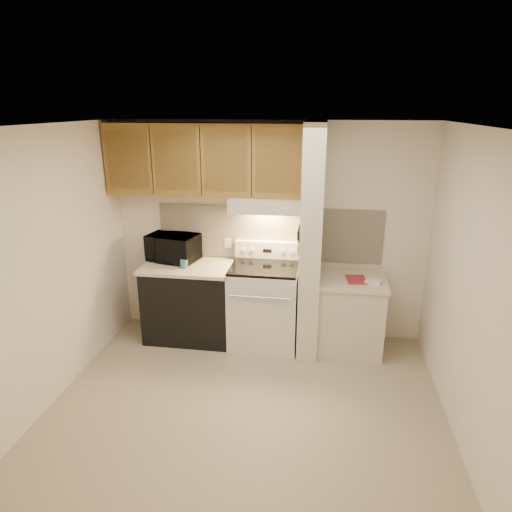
# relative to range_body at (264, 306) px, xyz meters

# --- Properties ---
(floor) EXTENTS (3.60, 3.60, 0.00)m
(floor) POSITION_rel_range_body_xyz_m (0.00, -1.16, -0.46)
(floor) COLOR tan
(floor) RESTS_ON ground
(ceiling) EXTENTS (3.60, 3.60, 0.00)m
(ceiling) POSITION_rel_range_body_xyz_m (0.00, -1.16, 2.04)
(ceiling) COLOR white
(ceiling) RESTS_ON wall_back
(wall_back) EXTENTS (3.60, 2.50, 0.02)m
(wall_back) POSITION_rel_range_body_xyz_m (0.00, 0.34, 0.79)
(wall_back) COLOR #F4E6CE
(wall_back) RESTS_ON floor
(wall_left) EXTENTS (0.02, 3.00, 2.50)m
(wall_left) POSITION_rel_range_body_xyz_m (-1.80, -1.16, 0.79)
(wall_left) COLOR #F4E6CE
(wall_left) RESTS_ON floor
(wall_right) EXTENTS (0.02, 3.00, 2.50)m
(wall_right) POSITION_rel_range_body_xyz_m (1.80, -1.16, 0.79)
(wall_right) COLOR #F4E6CE
(wall_right) RESTS_ON floor
(backsplash) EXTENTS (2.60, 0.02, 0.63)m
(backsplash) POSITION_rel_range_body_xyz_m (0.00, 0.33, 0.78)
(backsplash) COLOR #F5EACA
(backsplash) RESTS_ON wall_back
(range_body) EXTENTS (0.76, 0.65, 0.92)m
(range_body) POSITION_rel_range_body_xyz_m (0.00, 0.00, 0.00)
(range_body) COLOR silver
(range_body) RESTS_ON floor
(oven_window) EXTENTS (0.50, 0.01, 0.30)m
(oven_window) POSITION_rel_range_body_xyz_m (0.00, -0.32, 0.04)
(oven_window) COLOR black
(oven_window) RESTS_ON range_body
(oven_handle) EXTENTS (0.65, 0.02, 0.02)m
(oven_handle) POSITION_rel_range_body_xyz_m (0.00, -0.35, 0.26)
(oven_handle) COLOR silver
(oven_handle) RESTS_ON range_body
(cooktop) EXTENTS (0.74, 0.64, 0.03)m
(cooktop) POSITION_rel_range_body_xyz_m (0.00, 0.00, 0.48)
(cooktop) COLOR black
(cooktop) RESTS_ON range_body
(range_backguard) EXTENTS (0.76, 0.08, 0.20)m
(range_backguard) POSITION_rel_range_body_xyz_m (0.00, 0.28, 0.59)
(range_backguard) COLOR silver
(range_backguard) RESTS_ON range_body
(range_display) EXTENTS (0.10, 0.01, 0.04)m
(range_display) POSITION_rel_range_body_xyz_m (0.00, 0.24, 0.59)
(range_display) COLOR black
(range_display) RESTS_ON range_backguard
(range_knob_left_outer) EXTENTS (0.05, 0.02, 0.05)m
(range_knob_left_outer) POSITION_rel_range_body_xyz_m (-0.28, 0.24, 0.59)
(range_knob_left_outer) COLOR silver
(range_knob_left_outer) RESTS_ON range_backguard
(range_knob_left_inner) EXTENTS (0.05, 0.02, 0.05)m
(range_knob_left_inner) POSITION_rel_range_body_xyz_m (-0.18, 0.24, 0.59)
(range_knob_left_inner) COLOR silver
(range_knob_left_inner) RESTS_ON range_backguard
(range_knob_right_inner) EXTENTS (0.05, 0.02, 0.05)m
(range_knob_right_inner) POSITION_rel_range_body_xyz_m (0.18, 0.24, 0.59)
(range_knob_right_inner) COLOR silver
(range_knob_right_inner) RESTS_ON range_backguard
(range_knob_right_outer) EXTENTS (0.05, 0.02, 0.05)m
(range_knob_right_outer) POSITION_rel_range_body_xyz_m (0.28, 0.24, 0.59)
(range_knob_right_outer) COLOR silver
(range_knob_right_outer) RESTS_ON range_backguard
(dishwasher_front) EXTENTS (1.00, 0.63, 0.87)m
(dishwasher_front) POSITION_rel_range_body_xyz_m (-0.88, 0.01, -0.03)
(dishwasher_front) COLOR black
(dishwasher_front) RESTS_ON floor
(left_countertop) EXTENTS (1.04, 0.67, 0.04)m
(left_countertop) POSITION_rel_range_body_xyz_m (-0.88, 0.01, 0.43)
(left_countertop) COLOR beige
(left_countertop) RESTS_ON dishwasher_front
(spoon_rest) EXTENTS (0.22, 0.14, 0.01)m
(spoon_rest) POSITION_rel_range_body_xyz_m (-0.97, 0.21, 0.46)
(spoon_rest) COLOR black
(spoon_rest) RESTS_ON left_countertop
(teal_jar) EXTENTS (0.10, 0.10, 0.10)m
(teal_jar) POSITION_rel_range_body_xyz_m (-0.90, -0.09, 0.50)
(teal_jar) COLOR #2D6C71
(teal_jar) RESTS_ON left_countertop
(outlet) EXTENTS (0.08, 0.01, 0.12)m
(outlet) POSITION_rel_range_body_xyz_m (-0.48, 0.32, 0.64)
(outlet) COLOR beige
(outlet) RESTS_ON backsplash
(microwave) EXTENTS (0.63, 0.49, 0.31)m
(microwave) POSITION_rel_range_body_xyz_m (-1.10, 0.15, 0.61)
(microwave) COLOR black
(microwave) RESTS_ON left_countertop
(partition_pillar) EXTENTS (0.22, 0.70, 2.50)m
(partition_pillar) POSITION_rel_range_body_xyz_m (0.51, -0.01, 0.79)
(partition_pillar) COLOR beige
(partition_pillar) RESTS_ON floor
(pillar_trim) EXTENTS (0.01, 0.70, 0.04)m
(pillar_trim) POSITION_rel_range_body_xyz_m (0.39, -0.01, 0.84)
(pillar_trim) COLOR olive
(pillar_trim) RESTS_ON partition_pillar
(knife_strip) EXTENTS (0.02, 0.42, 0.04)m
(knife_strip) POSITION_rel_range_body_xyz_m (0.39, -0.06, 0.86)
(knife_strip) COLOR black
(knife_strip) RESTS_ON partition_pillar
(knife_blade_a) EXTENTS (0.01, 0.03, 0.16)m
(knife_blade_a) POSITION_rel_range_body_xyz_m (0.38, -0.21, 0.76)
(knife_blade_a) COLOR silver
(knife_blade_a) RESTS_ON knife_strip
(knife_handle_a) EXTENTS (0.02, 0.02, 0.10)m
(knife_handle_a) POSITION_rel_range_body_xyz_m (0.38, -0.21, 0.91)
(knife_handle_a) COLOR black
(knife_handle_a) RESTS_ON knife_strip
(knife_blade_b) EXTENTS (0.01, 0.04, 0.18)m
(knife_blade_b) POSITION_rel_range_body_xyz_m (0.38, -0.15, 0.75)
(knife_blade_b) COLOR silver
(knife_blade_b) RESTS_ON knife_strip
(knife_handle_b) EXTENTS (0.02, 0.02, 0.10)m
(knife_handle_b) POSITION_rel_range_body_xyz_m (0.38, -0.14, 0.91)
(knife_handle_b) COLOR black
(knife_handle_b) RESTS_ON knife_strip
(knife_blade_c) EXTENTS (0.01, 0.04, 0.20)m
(knife_blade_c) POSITION_rel_range_body_xyz_m (0.38, -0.06, 0.74)
(knife_blade_c) COLOR silver
(knife_blade_c) RESTS_ON knife_strip
(knife_handle_c) EXTENTS (0.02, 0.02, 0.10)m
(knife_handle_c) POSITION_rel_range_body_xyz_m (0.38, -0.07, 0.91)
(knife_handle_c) COLOR black
(knife_handle_c) RESTS_ON knife_strip
(knife_blade_d) EXTENTS (0.01, 0.04, 0.16)m
(knife_blade_d) POSITION_rel_range_body_xyz_m (0.38, 0.02, 0.76)
(knife_blade_d) COLOR silver
(knife_blade_d) RESTS_ON knife_strip
(knife_handle_d) EXTENTS (0.02, 0.02, 0.10)m
(knife_handle_d) POSITION_rel_range_body_xyz_m (0.38, 0.02, 0.91)
(knife_handle_d) COLOR black
(knife_handle_d) RESTS_ON knife_strip
(knife_blade_e) EXTENTS (0.01, 0.04, 0.18)m
(knife_blade_e) POSITION_rel_range_body_xyz_m (0.38, 0.10, 0.75)
(knife_blade_e) COLOR silver
(knife_blade_e) RESTS_ON knife_strip
(knife_handle_e) EXTENTS (0.02, 0.02, 0.10)m
(knife_handle_e) POSITION_rel_range_body_xyz_m (0.38, 0.10, 0.91)
(knife_handle_e) COLOR black
(knife_handle_e) RESTS_ON knife_strip
(oven_mitt) EXTENTS (0.03, 0.10, 0.25)m
(oven_mitt) POSITION_rel_range_body_xyz_m (0.38, 0.17, 0.74)
(oven_mitt) COLOR gray
(oven_mitt) RESTS_ON partition_pillar
(right_cab_base) EXTENTS (0.70, 0.60, 0.81)m
(right_cab_base) POSITION_rel_range_body_xyz_m (0.97, -0.01, -0.06)
(right_cab_base) COLOR beige
(right_cab_base) RESTS_ON floor
(right_countertop) EXTENTS (0.74, 0.64, 0.04)m
(right_countertop) POSITION_rel_range_body_xyz_m (0.97, -0.01, 0.37)
(right_countertop) COLOR beige
(right_countertop) RESTS_ON right_cab_base
(red_folder) EXTENTS (0.23, 0.30, 0.01)m
(red_folder) POSITION_rel_range_body_xyz_m (1.01, -0.02, 0.39)
(red_folder) COLOR #AB2734
(red_folder) RESTS_ON right_countertop
(white_box) EXTENTS (0.19, 0.16, 0.04)m
(white_box) POSITION_rel_range_body_xyz_m (1.18, -0.11, 0.41)
(white_box) COLOR white
(white_box) RESTS_ON right_countertop
(range_hood) EXTENTS (0.78, 0.44, 0.15)m
(range_hood) POSITION_rel_range_body_xyz_m (0.00, 0.12, 1.17)
(range_hood) COLOR beige
(range_hood) RESTS_ON upper_cabinets
(hood_lip) EXTENTS (0.78, 0.04, 0.06)m
(hood_lip) POSITION_rel_range_body_xyz_m (0.00, -0.08, 1.12)
(hood_lip) COLOR beige
(hood_lip) RESTS_ON range_hood
(upper_cabinets) EXTENTS (2.18, 0.33, 0.77)m
(upper_cabinets) POSITION_rel_range_body_xyz_m (-0.69, 0.17, 1.62)
(upper_cabinets) COLOR olive
(upper_cabinets) RESTS_ON wall_back
(cab_door_a) EXTENTS (0.46, 0.01, 0.63)m
(cab_door_a) POSITION_rel_range_body_xyz_m (-1.51, 0.01, 1.62)
(cab_door_a) COLOR olive
(cab_door_a) RESTS_ON upper_cabinets
(cab_gap_a) EXTENTS (0.01, 0.01, 0.73)m
(cab_gap_a) POSITION_rel_range_body_xyz_m (-1.23, 0.01, 1.62)
(cab_gap_a) COLOR black
(cab_gap_a) RESTS_ON upper_cabinets
(cab_door_b) EXTENTS (0.46, 0.01, 0.63)m
(cab_door_b) POSITION_rel_range_body_xyz_m (-0.96, 0.01, 1.62)
(cab_door_b) COLOR olive
(cab_door_b) RESTS_ON upper_cabinets
(cab_gap_b) EXTENTS (0.01, 0.01, 0.73)m
(cab_gap_b) POSITION_rel_range_body_xyz_m (-0.69, 0.01, 1.62)
(cab_gap_b) COLOR black
(cab_gap_b) RESTS_ON upper_cabinets
(cab_door_c) EXTENTS (0.46, 0.01, 0.63)m
(cab_door_c) POSITION_rel_range_body_xyz_m (-0.42, 0.01, 1.62)
(cab_door_c) COLOR olive
(cab_door_c) RESTS_ON upper_cabinets
(cab_gap_c) EXTENTS (0.01, 0.01, 0.73)m
(cab_gap_c) POSITION_rel_range_body_xyz_m (-0.14, 0.01, 1.62)
(cab_gap_c) COLOR black
(cab_gap_c) RESTS_ON upper_cabinets
(cab_door_d) EXTENTS (0.46, 0.01, 0.63)m
(cab_door_d) POSITION_rel_range_body_xyz_m (0.13, 0.01, 1.62)
(cab_door_d) COLOR olive
(cab_door_d) RESTS_ON upper_cabinets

